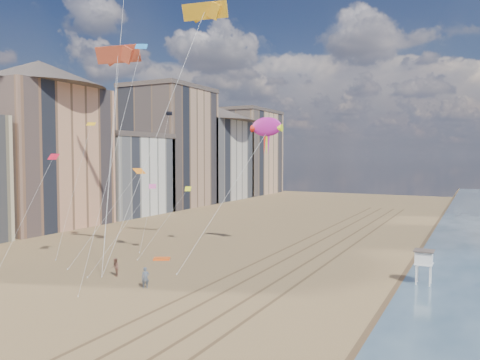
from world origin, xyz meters
name	(u,v)px	position (x,y,z in m)	size (l,w,h in m)	color
ground	(95,350)	(0.00, 0.00, 0.00)	(260.00, 260.00, 0.00)	brown
wet_sand	(455,257)	(19.00, 40.00, 0.00)	(260.00, 260.00, 0.00)	#42301E
tracks	(297,260)	(2.55, 30.00, 0.01)	(7.68, 120.00, 0.01)	brown
buildings	(154,150)	(-45.73, 65.59, 13.55)	(34.72, 131.35, 29.00)	#C6B284
lifeguard_stand	(424,258)	(16.91, 25.70, 2.53)	(1.82, 1.82, 3.28)	silver
grounded_kite	(162,259)	(-11.77, 22.78, 0.11)	(1.91, 1.21, 0.22)	#FF5815
show_kite	(267,127)	(-2.88, 33.16, 15.92)	(4.29, 8.18, 21.74)	#AC1A88
kite_flyer_a	(145,278)	(-5.94, 12.45, 0.97)	(0.71, 0.46, 1.94)	#4F5966
kite_flyer_b	(115,267)	(-11.32, 14.37, 0.93)	(0.91, 0.71, 1.87)	brown
small_kites	(131,136)	(-16.67, 23.30, 14.72)	(14.54, 18.76, 17.07)	#267DCC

